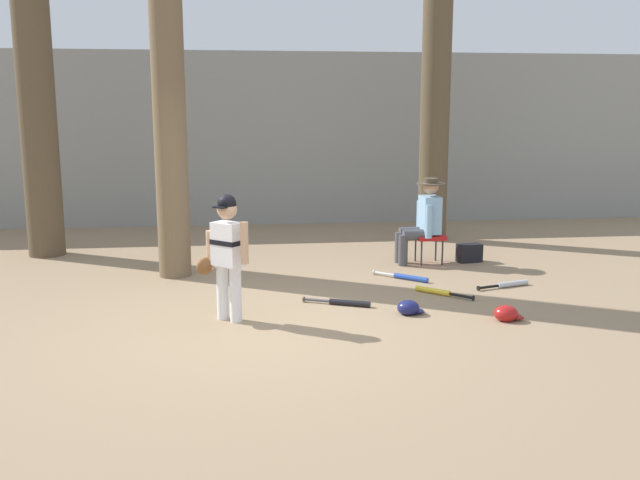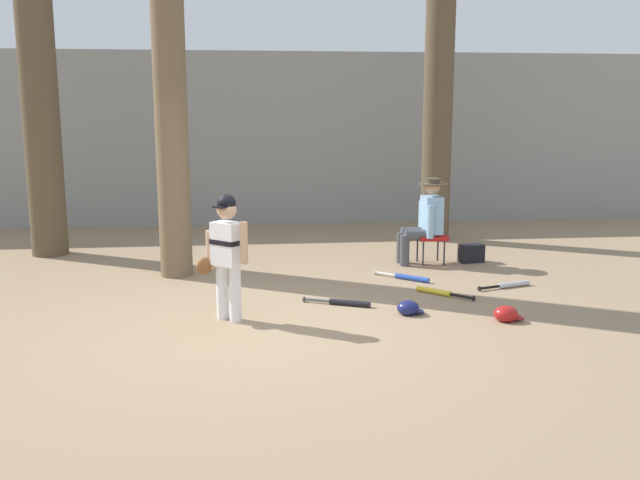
# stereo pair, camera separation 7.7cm
# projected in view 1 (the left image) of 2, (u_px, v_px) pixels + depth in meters

# --- Properties ---
(ground_plane) EXTENTS (60.00, 60.00, 0.00)m
(ground_plane) POSITION_uv_depth(u_px,v_px,m) (259.00, 330.00, 6.90)
(ground_plane) COLOR #937A5B
(concrete_back_wall) EXTENTS (18.00, 0.36, 3.17)m
(concrete_back_wall) POSITION_uv_depth(u_px,v_px,m) (245.00, 139.00, 13.07)
(concrete_back_wall) COLOR gray
(concrete_back_wall) RESTS_ON ground
(tree_near_player) EXTENTS (0.64, 0.64, 6.20)m
(tree_near_player) POSITION_uv_depth(u_px,v_px,m) (167.00, 57.00, 8.67)
(tree_near_player) COLOR brown
(tree_near_player) RESTS_ON ground
(tree_behind_spectator) EXTENTS (0.78, 0.78, 5.90)m
(tree_behind_spectator) POSITION_uv_depth(u_px,v_px,m) (436.00, 84.00, 11.30)
(tree_behind_spectator) COLOR brown
(tree_behind_spectator) RESTS_ON ground
(young_ballplayer) EXTENTS (0.58, 0.43, 1.31)m
(young_ballplayer) POSITION_uv_depth(u_px,v_px,m) (226.00, 249.00, 7.09)
(young_ballplayer) COLOR white
(young_ballplayer) RESTS_ON ground
(folding_stool) EXTENTS (0.41, 0.41, 0.41)m
(folding_stool) POSITION_uv_depth(u_px,v_px,m) (429.00, 238.00, 9.84)
(folding_stool) COLOR red
(folding_stool) RESTS_ON ground
(seated_spectator) EXTENTS (0.67, 0.53, 1.20)m
(seated_spectator) POSITION_uv_depth(u_px,v_px,m) (423.00, 218.00, 9.78)
(seated_spectator) COLOR #47474C
(seated_spectator) RESTS_ON ground
(handbag_beside_stool) EXTENTS (0.37, 0.24, 0.26)m
(handbag_beside_stool) POSITION_uv_depth(u_px,v_px,m) (469.00, 253.00, 9.96)
(handbag_beside_stool) COLOR black
(handbag_beside_stool) RESTS_ON ground
(tree_far_left) EXTENTS (0.76, 0.76, 7.11)m
(tree_far_left) POSITION_uv_depth(u_px,v_px,m) (32.00, 34.00, 9.89)
(tree_far_left) COLOR brown
(tree_far_left) RESTS_ON ground
(bat_yellow_trainer) EXTENTS (0.57, 0.57, 0.07)m
(bat_yellow_trainer) POSITION_uv_depth(u_px,v_px,m) (438.00, 292.00, 8.23)
(bat_yellow_trainer) COLOR yellow
(bat_yellow_trainer) RESTS_ON ground
(bat_black_composite) EXTENTS (0.73, 0.38, 0.07)m
(bat_black_composite) POSITION_uv_depth(u_px,v_px,m) (344.00, 302.00, 7.77)
(bat_black_composite) COLOR black
(bat_black_composite) RESTS_ON ground
(bat_blue_youth) EXTENTS (0.62, 0.58, 0.07)m
(bat_blue_youth) POSITION_uv_depth(u_px,v_px,m) (407.00, 277.00, 8.94)
(bat_blue_youth) COLOR #2347AD
(bat_blue_youth) RESTS_ON ground
(bat_aluminum_silver) EXTENTS (0.72, 0.28, 0.07)m
(bat_aluminum_silver) POSITION_uv_depth(u_px,v_px,m) (509.00, 284.00, 8.57)
(bat_aluminum_silver) COLOR #B7BCC6
(bat_aluminum_silver) RESTS_ON ground
(batting_helmet_red) EXTENTS (0.30, 0.23, 0.17)m
(batting_helmet_red) POSITION_uv_depth(u_px,v_px,m) (506.00, 314.00, 7.21)
(batting_helmet_red) COLOR #A81919
(batting_helmet_red) RESTS_ON ground
(batting_helmet_navy) EXTENTS (0.28, 0.22, 0.16)m
(batting_helmet_navy) POSITION_uv_depth(u_px,v_px,m) (409.00, 308.00, 7.43)
(batting_helmet_navy) COLOR navy
(batting_helmet_navy) RESTS_ON ground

